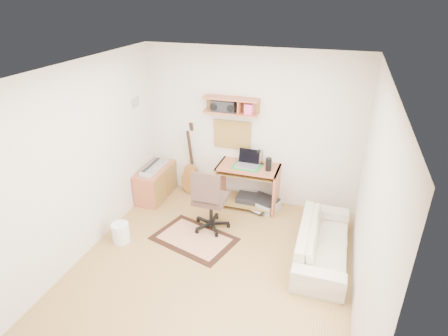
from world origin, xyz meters
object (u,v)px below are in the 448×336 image
(task_chair, at_px, (211,199))
(printer, at_px, (264,204))
(desk, at_px, (248,186))
(cabinet, at_px, (156,182))
(sofa, at_px, (324,237))

(task_chair, relative_size, printer, 2.26)
(desk, height_order, printer, desk)
(cabinet, xyz_separation_m, sofa, (2.96, -0.83, 0.06))
(desk, height_order, cabinet, desk)
(task_chair, bearing_deg, printer, 50.64)
(printer, xyz_separation_m, sofa, (1.04, -1.01, 0.25))
(cabinet, bearing_deg, sofa, -15.63)
(task_chair, height_order, sofa, task_chair)
(desk, xyz_separation_m, task_chair, (-0.37, -0.81, 0.15))
(desk, height_order, task_chair, task_chair)
(desk, xyz_separation_m, sofa, (1.33, -1.00, -0.04))
(printer, bearing_deg, desk, -156.77)
(task_chair, distance_m, sofa, 1.72)
(cabinet, distance_m, printer, 1.94)
(printer, distance_m, sofa, 1.47)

